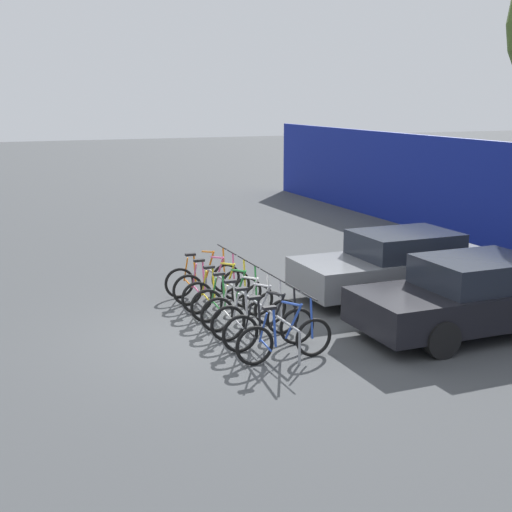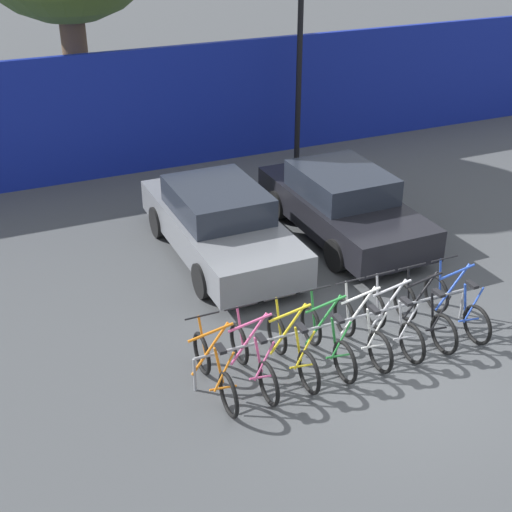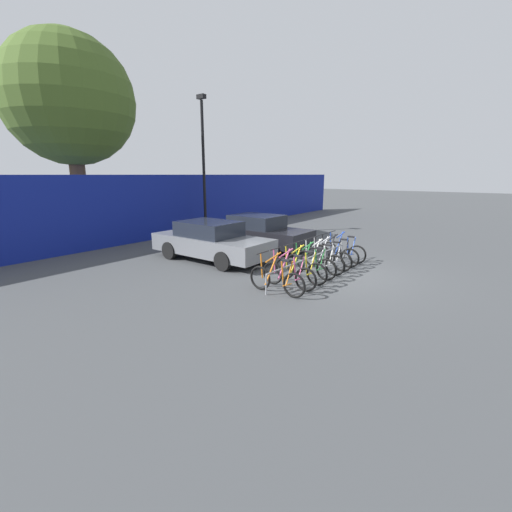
% 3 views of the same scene
% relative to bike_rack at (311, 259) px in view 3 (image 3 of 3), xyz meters
% --- Properties ---
extents(ground_plane, '(120.00, 120.00, 0.00)m').
position_rel_bike_rack_xyz_m(ground_plane, '(0.60, -0.68, -0.50)').
color(ground_plane, '#424447').
extents(hoarding_wall, '(36.00, 0.16, 3.02)m').
position_rel_bike_rack_xyz_m(hoarding_wall, '(0.60, 8.82, 1.01)').
color(hoarding_wall, navy).
rests_on(hoarding_wall, ground).
extents(bike_rack, '(4.77, 0.04, 0.57)m').
position_rel_bike_rack_xyz_m(bike_rack, '(0.00, 0.00, 0.00)').
color(bike_rack, gray).
rests_on(bike_rack, ground).
extents(bicycle_orange, '(0.68, 1.71, 1.05)m').
position_rel_bike_rack_xyz_m(bicycle_orange, '(-2.11, -0.15, -0.12)').
color(bicycle_orange, black).
rests_on(bicycle_orange, ground).
extents(bicycle_pink, '(0.68, 1.71, 1.05)m').
position_rel_bike_rack_xyz_m(bicycle_pink, '(-1.51, -0.15, -0.12)').
color(bicycle_pink, black).
rests_on(bicycle_pink, ground).
extents(bicycle_yellow, '(0.68, 1.71, 1.05)m').
position_rel_bike_rack_xyz_m(bicycle_yellow, '(-0.88, -0.15, -0.12)').
color(bicycle_yellow, black).
rests_on(bicycle_yellow, ground).
extents(bicycle_green, '(0.68, 1.71, 1.05)m').
position_rel_bike_rack_xyz_m(bicycle_green, '(-0.29, -0.15, -0.12)').
color(bicycle_green, black).
rests_on(bicycle_green, ground).
extents(bicycle_white, '(0.68, 1.71, 1.05)m').
position_rel_bike_rack_xyz_m(bicycle_white, '(0.32, -0.15, -0.12)').
color(bicycle_white, black).
rests_on(bicycle_white, ground).
extents(bicycle_silver, '(0.68, 1.71, 1.05)m').
position_rel_bike_rack_xyz_m(bicycle_silver, '(0.88, -0.15, -0.12)').
color(bicycle_silver, black).
rests_on(bicycle_silver, ground).
extents(bicycle_black, '(0.68, 1.71, 1.05)m').
position_rel_bike_rack_xyz_m(bicycle_black, '(1.48, -0.15, -0.12)').
color(bicycle_black, black).
rests_on(bicycle_black, ground).
extents(bicycle_blue, '(0.68, 1.71, 1.05)m').
position_rel_bike_rack_xyz_m(bicycle_blue, '(2.11, -0.15, -0.12)').
color(bicycle_blue, black).
rests_on(bicycle_blue, ground).
extents(car_grey, '(1.91, 4.55, 1.40)m').
position_rel_bike_rack_xyz_m(car_grey, '(-0.49, 3.77, 0.19)').
color(car_grey, slate).
rests_on(car_grey, ground).
extents(car_black, '(1.91, 4.38, 1.40)m').
position_rel_bike_rack_xyz_m(car_black, '(2.13, 3.59, 0.19)').
color(car_black, black).
rests_on(car_black, ground).
extents(lamp_post, '(0.24, 0.44, 6.73)m').
position_rel_bike_rack_xyz_m(lamp_post, '(3.26, 7.83, 3.22)').
color(lamp_post, black).
rests_on(lamp_post, ground).
extents(tree_behind_hoarding, '(5.30, 5.30, 8.69)m').
position_rel_bike_rack_xyz_m(tree_behind_hoarding, '(-1.63, 10.62, 5.50)').
color(tree_behind_hoarding, brown).
rests_on(tree_behind_hoarding, ground).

